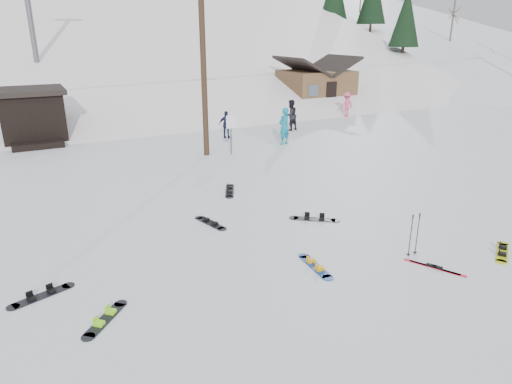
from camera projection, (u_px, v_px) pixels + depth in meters
name	position (u px, v px, depth m)	size (l,w,h in m)	color
ground	(374.00, 328.00, 9.01)	(200.00, 200.00, 0.00)	white
ski_slope	(79.00, 174.00, 59.05)	(60.00, 75.00, 45.00)	white
ridge_right	(340.00, 143.00, 71.00)	(34.00, 85.00, 36.00)	white
treeline_right	(370.00, 76.00, 59.77)	(20.00, 60.00, 10.00)	black
treeline_crest	(47.00, 64.00, 81.00)	(50.00, 6.00, 10.00)	black
utility_pole	(203.00, 52.00, 20.03)	(2.00, 0.26, 9.00)	#3A2819
trail_sign	(231.00, 128.00, 21.29)	(0.50, 0.09, 1.85)	#595B60
lift_hut	(33.00, 115.00, 23.91)	(3.40, 4.10, 2.75)	black
cabin	(316.00, 87.00, 35.10)	(5.39, 4.40, 3.77)	brown
hero_snowboard	(315.00, 266.00, 11.33)	(0.37, 1.47, 0.10)	#173E99
hero_skis	(434.00, 267.00, 11.27)	(0.75, 1.39, 0.08)	red
ski_poles	(414.00, 234.00, 11.73)	(0.32, 0.09, 1.17)	black
board_scatter_a	(42.00, 295.00, 10.07)	(1.42, 0.66, 0.10)	black
board_scatter_b	(210.00, 223.00, 13.88)	(0.57, 1.38, 0.10)	black
board_scatter_c	(105.00, 319.00, 9.25)	(1.06, 1.14, 0.10)	black
board_scatter_d	(314.00, 219.00, 14.17)	(1.32, 1.05, 0.11)	black
board_scatter_e	(502.00, 252.00, 12.05)	(1.28, 0.94, 0.10)	yellow
board_scatter_f	(230.00, 191.00, 16.66)	(0.84, 1.45, 0.11)	black
skier_teal	(284.00, 126.00, 23.28)	(0.69, 0.45, 1.89)	#0E758E
skier_dark	(291.00, 115.00, 26.63)	(0.87, 0.67, 1.78)	black
skier_pink	(347.00, 104.00, 30.96)	(1.07, 0.61, 1.65)	#D94C6E
skier_navy	(227.00, 125.00, 24.72)	(0.87, 0.36, 1.48)	#161A37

